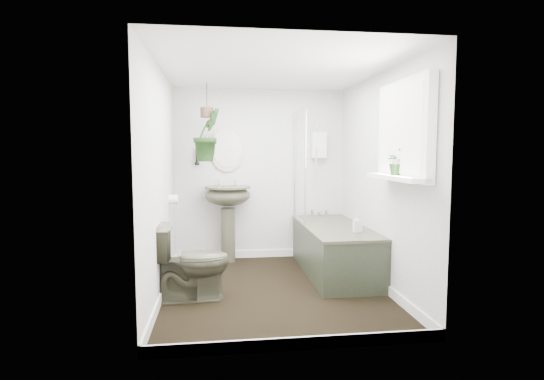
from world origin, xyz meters
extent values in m
cube|color=black|center=(0.00, 0.00, -0.01)|extent=(2.30, 2.80, 0.02)
cube|color=white|center=(0.00, 0.00, 2.31)|extent=(2.30, 2.80, 0.02)
cube|color=silver|center=(0.00, 1.41, 1.15)|extent=(2.30, 0.02, 2.30)
cube|color=silver|center=(0.00, -1.41, 1.15)|extent=(2.30, 0.02, 2.30)
cube|color=silver|center=(-1.16, 0.00, 1.15)|extent=(0.02, 2.80, 2.30)
cube|color=silver|center=(1.16, 0.00, 1.15)|extent=(0.02, 2.80, 2.30)
cube|color=white|center=(0.00, 0.00, 0.05)|extent=(2.30, 2.80, 0.10)
cube|color=white|center=(0.80, 1.34, 1.55)|extent=(0.20, 0.10, 0.35)
ellipsoid|color=beige|center=(-0.45, 1.37, 1.50)|extent=(0.46, 0.03, 0.62)
cylinder|color=black|center=(-0.85, 1.36, 1.40)|extent=(0.04, 0.04, 0.22)
cylinder|color=white|center=(-1.10, 0.70, 0.90)|extent=(0.11, 0.11, 0.11)
cube|color=white|center=(1.09, -0.70, 1.65)|extent=(0.08, 1.00, 0.90)
cube|color=white|center=(1.02, -0.70, 1.23)|extent=(0.18, 1.00, 0.04)
cube|color=white|center=(1.04, -0.70, 1.65)|extent=(0.01, 0.86, 0.76)
imported|color=#403F2F|center=(-0.85, -0.18, 0.38)|extent=(0.77, 0.47, 0.76)
imported|color=black|center=(1.05, -0.67, 1.37)|extent=(0.23, 0.21, 0.24)
imported|color=black|center=(-0.70, 0.95, 1.67)|extent=(0.46, 0.46, 0.66)
imported|color=black|center=(0.94, 0.09, 0.68)|extent=(0.09, 0.09, 0.20)
cylinder|color=#442B22|center=(-0.70, 0.95, 1.94)|extent=(0.16, 0.16, 0.12)
camera|label=1|loc=(-0.58, -4.36, 1.47)|focal=28.00mm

